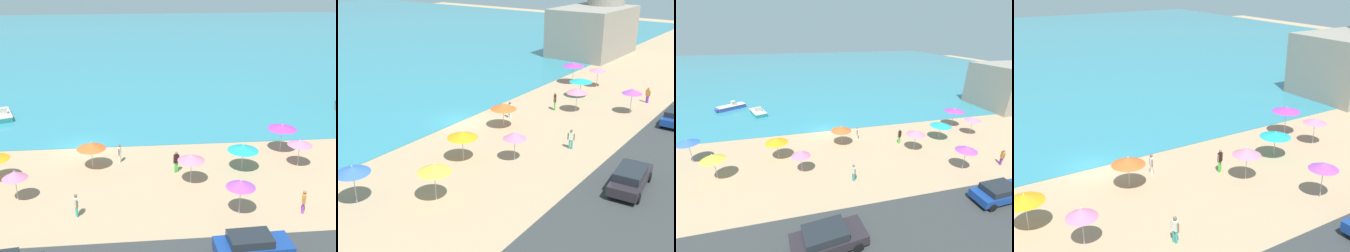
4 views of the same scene
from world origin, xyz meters
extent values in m
plane|color=tan|center=(0.00, 0.00, 0.00)|extent=(160.00, 160.00, 0.00)
cube|color=teal|center=(0.00, 55.00, 0.03)|extent=(150.00, 110.00, 0.05)
cylinder|color=#B2B2B7|center=(11.18, -11.65, 1.03)|extent=(0.05, 0.05, 2.05)
cone|color=purple|center=(11.18, -11.65, 2.23)|extent=(1.90, 1.90, 0.45)
sphere|color=silver|center=(11.18, -11.65, 2.49)|extent=(0.08, 0.08, 0.08)
cylinder|color=#B2B2B7|center=(13.01, -5.43, 0.87)|extent=(0.05, 0.05, 1.74)
cone|color=teal|center=(13.01, -5.43, 1.88)|extent=(2.42, 2.42, 0.39)
sphere|color=silver|center=(13.01, -5.43, 2.10)|extent=(0.08, 0.08, 0.08)
cylinder|color=#B2B2B7|center=(8.68, -7.19, 0.96)|extent=(0.05, 0.05, 1.91)
cone|color=#D27291|center=(8.68, -7.19, 2.10)|extent=(2.01, 2.01, 0.48)
sphere|color=silver|center=(8.68, -7.19, 2.37)|extent=(0.08, 0.08, 0.08)
cylinder|color=#B2B2B7|center=(1.25, -4.00, 0.88)|extent=(0.05, 0.05, 1.76)
cone|color=#D95B25|center=(1.25, -4.00, 1.96)|extent=(2.29, 2.29, 0.51)
sphere|color=silver|center=(1.25, -4.00, 2.25)|extent=(0.08, 0.08, 0.08)
cylinder|color=#B2B2B7|center=(-13.93, -4.25, 1.07)|extent=(0.05, 0.05, 2.15)
cone|color=blue|center=(-13.93, -4.25, 2.30)|extent=(2.09, 2.09, 0.40)
sphere|color=silver|center=(-13.93, -4.25, 2.53)|extent=(0.08, 0.08, 0.08)
cylinder|color=#B2B2B7|center=(-3.51, -8.53, 0.89)|extent=(0.05, 0.05, 1.79)
cone|color=#D36C98|center=(-3.51, -8.53, 1.99)|extent=(1.72, 1.72, 0.50)
sphere|color=silver|center=(-3.51, -8.53, 2.27)|extent=(0.08, 0.08, 0.08)
cylinder|color=#B2B2B7|center=(17.21, -2.32, 1.08)|extent=(0.05, 0.05, 2.17)
cone|color=purple|center=(17.21, -2.32, 2.31)|extent=(2.46, 2.46, 0.38)
sphere|color=silver|center=(17.21, -2.32, 2.53)|extent=(0.08, 0.08, 0.08)
cylinder|color=#B2B2B7|center=(-10.83, -7.83, 1.01)|extent=(0.05, 0.05, 2.02)
cone|color=gold|center=(-10.83, -7.83, 2.22)|extent=(2.05, 2.05, 0.51)
sphere|color=silver|center=(-10.83, -7.83, 2.51)|extent=(0.08, 0.08, 0.08)
cylinder|color=#B2B2B7|center=(-5.70, -5.48, 0.93)|extent=(0.05, 0.05, 1.86)
cone|color=orange|center=(-5.70, -5.48, 2.03)|extent=(2.24, 2.24, 0.43)
sphere|color=silver|center=(-5.70, -5.48, 2.28)|extent=(0.08, 0.08, 0.08)
cylinder|color=#B2B2B7|center=(17.66, -5.19, 0.95)|extent=(0.05, 0.05, 1.90)
cone|color=pink|center=(17.66, -5.19, 2.04)|extent=(1.93, 1.93, 0.38)
sphere|color=silver|center=(17.66, -5.19, 2.26)|extent=(0.08, 0.08, 0.08)
cylinder|color=teal|center=(0.76, -10.96, 0.38)|extent=(0.14, 0.14, 0.77)
cylinder|color=teal|center=(0.70, -10.79, 0.38)|extent=(0.14, 0.14, 0.77)
cube|color=silver|center=(0.73, -10.88, 1.07)|extent=(0.32, 0.41, 0.61)
sphere|color=brown|center=(0.73, -10.88, 1.50)|extent=(0.22, 0.22, 0.22)
cylinder|color=brown|center=(0.80, -11.11, 1.02)|extent=(0.09, 0.09, 0.55)
cylinder|color=brown|center=(0.66, -10.65, 1.02)|extent=(0.09, 0.09, 0.55)
cylinder|color=white|center=(3.42, -3.04, 0.38)|extent=(0.14, 0.14, 0.76)
cylinder|color=white|center=(3.38, -3.22, 0.38)|extent=(0.14, 0.14, 0.76)
cube|color=silver|center=(3.40, -3.13, 1.06)|extent=(0.30, 0.40, 0.60)
sphere|color=brown|center=(3.40, -3.13, 1.49)|extent=(0.22, 0.22, 0.22)
cylinder|color=brown|center=(3.45, -2.89, 1.01)|extent=(0.09, 0.09, 0.54)
cylinder|color=brown|center=(3.35, -3.36, 1.01)|extent=(0.09, 0.09, 0.54)
cylinder|color=green|center=(7.72, -5.39, 0.42)|extent=(0.14, 0.14, 0.85)
cylinder|color=green|center=(7.88, -5.31, 0.42)|extent=(0.14, 0.14, 0.85)
cube|color=black|center=(7.80, -5.35, 1.18)|extent=(0.42, 0.35, 0.67)
sphere|color=brown|center=(7.80, -5.35, 1.65)|extent=(0.22, 0.22, 0.22)
cylinder|color=brown|center=(7.58, -5.45, 1.13)|extent=(0.09, 0.09, 0.60)
cylinder|color=brown|center=(8.02, -5.25, 1.13)|extent=(0.09, 0.09, 0.60)
cylinder|color=purple|center=(15.40, -11.77, 0.39)|extent=(0.14, 0.14, 0.78)
cylinder|color=purple|center=(15.34, -11.94, 0.39)|extent=(0.14, 0.14, 0.78)
cube|color=orange|center=(15.37, -11.85, 1.09)|extent=(0.33, 0.41, 0.62)
sphere|color=#986C4A|center=(15.37, -11.85, 1.52)|extent=(0.22, 0.22, 0.22)
cylinder|color=#986C4A|center=(15.46, -11.63, 1.04)|extent=(0.09, 0.09, 0.55)
cylinder|color=#986C4A|center=(15.29, -12.08, 1.04)|extent=(0.09, 0.09, 0.55)
cube|color=navy|center=(10.84, -15.93, 0.68)|extent=(4.29, 1.85, 0.60)
cube|color=#1E2328|center=(10.63, -15.94, 1.22)|extent=(2.42, 1.58, 0.48)
cylinder|color=black|center=(12.25, -15.08, 0.38)|extent=(0.65, 0.24, 0.64)
cylinder|color=black|center=(9.37, -15.18, 0.38)|extent=(0.65, 0.24, 0.64)
cylinder|color=black|center=(9.43, -16.78, 0.38)|extent=(0.65, 0.24, 0.64)
cube|color=#272127|center=(-2.50, -16.86, 0.70)|extent=(4.66, 2.36, 0.64)
cube|color=#1E2328|center=(-2.72, -16.89, 1.30)|extent=(2.68, 1.91, 0.54)
cylinder|color=black|center=(-1.09, -15.82, 0.38)|extent=(0.66, 0.29, 0.64)
cylinder|color=black|center=(-0.89, -17.56, 0.38)|extent=(0.66, 0.29, 0.64)
cylinder|color=black|center=(-4.12, -16.17, 0.38)|extent=(0.66, 0.29, 0.64)
cube|color=teal|center=(-9.08, 8.76, 0.30)|extent=(2.90, 4.13, 0.49)
cube|color=teal|center=(-9.86, 10.72, 0.35)|extent=(1.00, 0.74, 0.30)
cube|color=silver|center=(-9.08, 8.76, 0.58)|extent=(2.98, 4.16, 0.08)
cube|color=#B2AD9E|center=(-8.94, 8.41, 0.91)|extent=(1.12, 0.91, 0.72)
cube|color=#334799|center=(-13.62, 12.46, 0.34)|extent=(4.32, 3.48, 0.57)
cube|color=#334799|center=(-15.56, 11.24, 0.39)|extent=(0.81, 0.93, 0.34)
cube|color=silver|center=(-13.62, 12.46, 0.66)|extent=(4.37, 3.55, 0.08)
cube|color=#B2AD9E|center=(-13.27, 12.69, 0.98)|extent=(0.98, 1.07, 0.71)
camera|label=1|loc=(4.35, -34.60, 15.13)|focal=45.00mm
camera|label=2|loc=(-26.23, -24.43, 13.79)|focal=45.00mm
camera|label=3|loc=(-3.91, -26.39, 12.10)|focal=24.00mm
camera|label=4|loc=(-8.96, -27.27, 13.82)|focal=45.00mm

